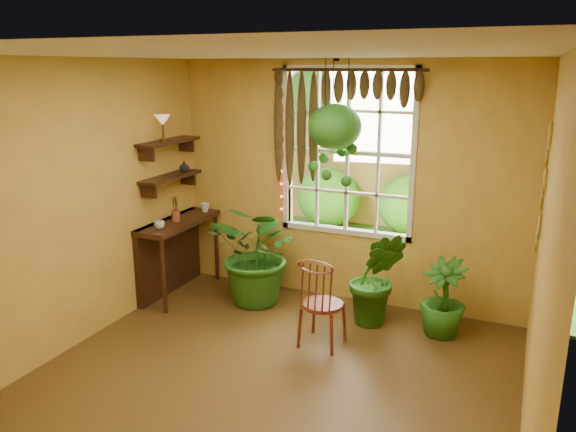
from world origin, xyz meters
name	(u,v)px	position (x,y,z in m)	size (l,w,h in m)	color
floor	(255,397)	(0.00, 0.00, 0.00)	(4.50, 4.50, 0.00)	#513717
ceiling	(250,54)	(0.00, 0.00, 2.70)	(4.50, 4.50, 0.00)	white
wall_back	(346,184)	(0.00, 2.25, 1.35)	(4.00, 4.00, 0.00)	gold
wall_left	(54,212)	(-2.00, 0.00, 1.35)	(4.50, 4.50, 0.00)	gold
wall_right	(541,279)	(2.00, 0.00, 1.35)	(4.50, 4.50, 0.00)	gold
window	(348,152)	(0.00, 2.28, 1.70)	(1.52, 0.10, 1.86)	silver
valance_vine	(338,99)	(-0.08, 2.16, 2.28)	(1.70, 0.12, 1.10)	#351C0E
string_lights	(281,145)	(-0.76, 2.19, 1.75)	(0.03, 0.03, 1.54)	#FF2633
wall_plates	(542,190)	(1.98, 1.79, 1.55)	(0.04, 0.32, 1.10)	#F0DEC4
counter_ledge	(172,247)	(-1.91, 1.60, 0.55)	(0.40, 1.20, 0.90)	#351C0E
shelf_lower	(171,177)	(-1.88, 1.60, 1.40)	(0.25, 0.90, 0.04)	#351C0E
shelf_upper	(169,142)	(-1.88, 1.60, 1.80)	(0.25, 0.90, 0.04)	#351C0E
backyard	(438,142)	(0.24, 6.87, 1.28)	(14.00, 10.00, 12.00)	#294F16
windsor_chair	(321,316)	(0.18, 1.05, 0.30)	(0.41, 0.44, 1.05)	maroon
potted_plant_left	(260,253)	(-0.81, 1.71, 0.59)	(1.07, 0.93, 1.19)	#1A4712
potted_plant_mid	(377,278)	(0.53, 1.71, 0.51)	(0.56, 0.45, 1.02)	#1A4712
potted_plant_right	(443,298)	(1.20, 1.74, 0.40)	(0.45, 0.45, 0.80)	#1A4712
hanging_basket	(335,133)	(-0.05, 1.99, 1.94)	(0.56, 0.56, 1.32)	black
cup_a	(159,225)	(-1.78, 1.21, 0.94)	(0.11, 0.11, 0.09)	silver
cup_b	(205,207)	(-1.72, 2.05, 0.95)	(0.12, 0.12, 0.11)	beige
brush_jar	(175,209)	(-1.80, 1.55, 1.04)	(0.10, 0.10, 0.36)	brown
shelf_vase	(184,166)	(-1.87, 1.87, 1.48)	(0.12, 0.12, 0.12)	#B2AD99
tiffany_lamp	(163,122)	(-1.86, 1.49, 2.03)	(0.17, 0.17, 0.29)	brown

